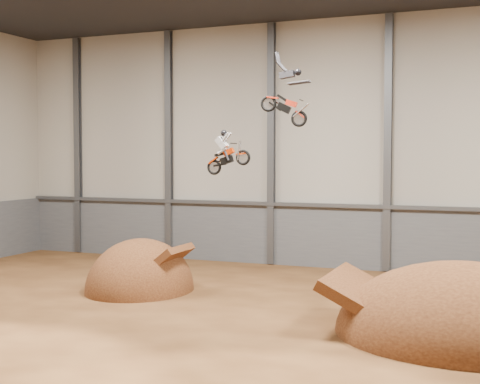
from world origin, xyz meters
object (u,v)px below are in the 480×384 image
takeoff_ramp (140,290)px  landing_ramp (465,337)px  fmx_rider_b (280,89)px  fmx_rider_a (231,148)px

takeoff_ramp → landing_ramp: bearing=-11.0°
landing_ramp → fmx_rider_b: (-7.13, 1.00, 8.93)m
takeoff_ramp → landing_ramp: (14.63, -2.85, 0.00)m
fmx_rider_a → fmx_rider_b: bearing=-4.4°
landing_ramp → fmx_rider_b: 11.47m
fmx_rider_a → landing_ramp: bearing=-5.9°
landing_ramp → fmx_rider_a: size_ratio=4.54×
landing_ramp → takeoff_ramp: bearing=169.0°
takeoff_ramp → fmx_rider_b: bearing=-13.8°
fmx_rider_b → landing_ramp: bearing=-13.6°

